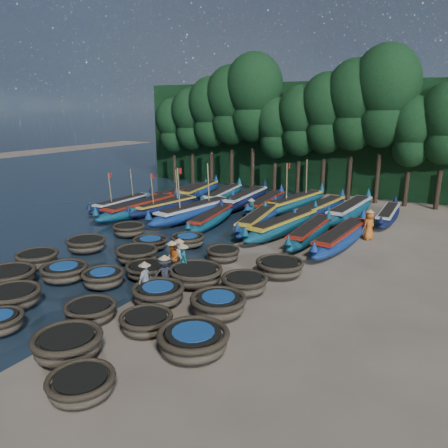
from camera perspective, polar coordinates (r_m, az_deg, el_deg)
The scene contains 61 objects.
ground at distance 22.26m, azimuth -3.87°, elevation -5.52°, with size 120.00×120.00×0.00m, color gray.
foliage_wall at distance 42.45m, azimuth 14.37°, elevation 10.86°, with size 40.00×3.00×10.00m, color black.
coracle_3 at distance 15.30m, azimuth -19.76°, elevation -14.60°, with size 2.53×2.53×0.85m.
coracle_4 at distance 13.49m, azimuth -18.18°, elevation -19.31°, with size 2.34×2.34×0.67m.
coracle_5 at distance 21.93m, azimuth -26.31°, elevation -6.21°, with size 2.38×2.38×0.79m.
coracle_6 at distance 19.66m, azimuth -25.90°, elevation -8.59°, with size 2.25×2.25×0.77m.
coracle_7 at distance 17.47m, azimuth -17.05°, elevation -10.81°, with size 2.30×2.30×0.69m.
coracle_8 at distance 16.22m, azimuth -10.11°, elevation -12.48°, with size 2.25×2.25×0.68m.
coracle_9 at distance 14.70m, azimuth -4.02°, elevation -14.96°, with size 2.95×2.95×0.84m.
coracle_10 at distance 23.74m, azimuth -23.20°, elevation -4.21°, with size 2.46×2.46×0.83m.
coracle_11 at distance 21.59m, azimuth -20.13°, elevation -5.89°, with size 2.49×2.49×0.75m.
coracle_12 at distance 20.35m, azimuth -15.51°, elevation -6.79°, with size 2.20×2.20×0.75m.
coracle_13 at distance 18.20m, azimuth -8.60°, elevation -8.98°, with size 2.25×2.25×0.79m.
coracle_14 at distance 17.04m, azimuth -0.75°, elevation -10.45°, with size 2.50×2.50×0.83m.
coracle_15 at distance 25.43m, azimuth -17.54°, elevation -2.51°, with size 2.51×2.51×0.77m.
coracle_16 at distance 22.97m, azimuth -11.33°, elevation -3.93°, with size 2.24×2.24×0.79m.
coracle_17 at distance 20.94m, azimuth -10.00°, elevation -5.95°, with size 2.26×2.26×0.68m.
coracle_18 at distance 19.89m, azimuth -3.75°, elevation -6.63°, with size 2.88×2.88×0.83m.
coracle_19 at distance 18.99m, azimuth 2.68°, elevation -7.77°, with size 2.05×2.05×0.79m.
coracle_20 at distance 27.72m, azimuth -12.33°, elevation -0.72°, with size 2.21×2.21×0.75m.
coracle_21 at distance 24.98m, azimuth -9.59°, elevation -2.45°, with size 2.10×2.10×0.67m.
coracle_22 at distance 25.19m, azimuth -4.79°, elevation -2.12°, with size 2.13×2.13×0.68m.
coracle_23 at distance 22.81m, azimuth -0.12°, elevation -3.91°, with size 2.09×2.09×0.69m.
coracle_24 at distance 21.02m, azimuth 7.29°, elevation -5.61°, with size 2.81×2.81×0.77m.
long_boat_0 at distance 34.92m, azimuth -13.09°, elevation 2.60°, with size 1.28×7.26×3.08m.
long_boat_1 at distance 32.85m, azimuth -10.82°, elevation 2.14°, with size 1.97×8.92×1.57m.
long_boat_2 at distance 33.34m, azimuth -7.58°, elevation 2.30°, with size 2.51×7.36×3.17m.
long_boat_3 at distance 31.04m, azimuth -3.79°, elevation 1.66°, with size 2.94×9.09×3.91m.
long_boat_4 at distance 29.48m, azimuth -1.64°, elevation 0.74°, with size 2.44×7.50×1.34m.
long_boat_5 at distance 29.03m, azimuth 4.54°, elevation 0.60°, with size 2.67×8.47×1.50m.
long_boat_6 at distance 27.75m, azimuth 7.82°, elevation -0.16°, with size 2.81×8.64×1.54m.
long_boat_7 at distance 26.74m, azimuth 11.27°, elevation -1.02°, with size 1.51×7.91×1.39m.
long_boat_8 at distance 25.91m, azimuth 15.06°, elevation -1.68°, with size 2.03×8.54×1.51m.
long_boat_9 at distance 37.93m, azimuth -5.84°, elevation 3.97°, with size 2.02×7.96×1.40m.
long_boat_10 at distance 38.79m, azimuth -3.27°, elevation 4.32°, with size 2.75×8.33×1.48m.
long_boat_11 at distance 36.83m, azimuth -0.18°, elevation 3.77°, with size 2.65×8.48×1.51m.
long_boat_12 at distance 35.32m, azimuth 2.79°, elevation 3.32°, with size 2.17×9.05×1.60m.
long_boat_13 at distance 34.10m, azimuth 5.48°, elevation 2.73°, with size 2.15×8.15×1.44m.
long_boat_14 at distance 34.40m, azimuth 9.36°, elevation 2.81°, with size 2.95×8.91×3.83m.
long_boat_15 at distance 32.69m, azimuth 12.48°, elevation 1.95°, with size 2.41×8.55×1.51m.
long_boat_16 at distance 32.62m, azimuth 16.16°, elevation 1.75°, with size 2.14×9.16×1.61m.
long_boat_17 at distance 32.63m, azimuth 20.65°, elevation 1.13°, with size 1.57×7.26×1.28m.
fisherman_0 at distance 21.53m, azimuth -5.85°, elevation -3.92°, with size 0.83×0.62×1.74m.
fisherman_1 at distance 20.51m, azimuth -5.31°, elevation -4.68°, with size 0.70×0.65×1.80m.
fisherman_2 at distance 21.19m, azimuth -6.78°, elevation -4.28°, with size 0.93×0.96×1.75m.
fisherman_3 at distance 19.25m, azimuth -7.72°, elevation -6.38°, with size 1.14×1.11×1.77m.
fisherman_4 at distance 18.76m, azimuth -10.25°, elevation -7.07°, with size 0.52×0.91×1.70m.
fisherman_5 at distance 30.66m, azimuth 3.58°, elevation 1.86°, with size 1.24×1.40×1.74m.
fisherman_6 at distance 27.65m, azimuth 18.42°, elevation -0.09°, with size 0.92×1.04×1.99m.
tree_0 at distance 46.44m, azimuth -6.64°, elevation 12.75°, with size 3.68×3.68×8.68m.
tree_1 at distance 45.08m, azimuth -4.26°, elevation 13.60°, with size 4.09×4.09×9.65m.
tree_2 at distance 43.81m, azimuth -1.71°, elevation 14.47°, with size 4.51×4.51×10.63m.
tree_3 at distance 42.64m, azimuth 1.00°, elevation 15.36°, with size 4.92×4.92×11.60m.
tree_4 at distance 41.57m, azimuth 3.89°, elevation 16.27°, with size 5.34×5.34×12.58m.
tree_5 at distance 40.63m, azimuth 6.79°, elevation 12.41°, with size 3.68×3.68×8.68m.
tree_6 at distance 39.74m, azimuth 9.94°, elevation 13.21°, with size 4.09×4.09×9.65m.
tree_7 at distance 38.98m, azimuth 13.25°, elevation 14.00°, with size 4.51×4.51×10.63m.
tree_8 at distance 38.35m, azimuth 16.70°, elevation 14.78°, with size 4.92×4.92×11.60m.
tree_9 at distance 37.86m, azimuth 20.27°, elevation 15.52°, with size 5.34×5.34×12.58m.
tree_10 at distance 37.54m, azimuth 23.40°, elevation 11.09°, with size 3.68×3.68×8.68m.
tree_11 at distance 37.29m, azimuth 27.07°, elevation 11.71°, with size 4.09×4.09×9.65m.
Camera 1 is at (11.75, -17.19, 7.85)m, focal length 35.00 mm.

